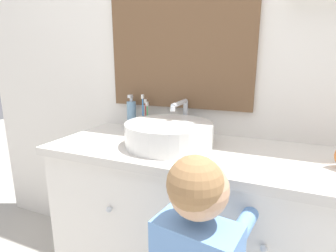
# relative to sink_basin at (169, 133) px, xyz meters

# --- Properties ---
(wall_back) EXTENTS (3.20, 0.18, 2.50)m
(wall_back) POSITION_rel_sink_basin_xyz_m (0.16, 0.28, 0.44)
(wall_back) COLOR silver
(wall_back) RESTS_ON ground_plane
(vanity_counter) EXTENTS (1.33, 0.52, 0.79)m
(vanity_counter) POSITION_rel_sink_basin_xyz_m (0.14, -0.00, -0.45)
(vanity_counter) COLOR silver
(vanity_counter) RESTS_ON ground_plane
(sink_basin) EXTENTS (0.39, 0.44, 0.18)m
(sink_basin) POSITION_rel_sink_basin_xyz_m (0.00, 0.00, 0.00)
(sink_basin) COLOR white
(sink_basin) RESTS_ON vanity_counter
(toothbrush_holder) EXTENTS (0.06, 0.06, 0.20)m
(toothbrush_holder) POSITION_rel_sink_basin_xyz_m (-0.22, 0.19, -0.01)
(toothbrush_holder) COLOR beige
(toothbrush_holder) RESTS_ON vanity_counter
(soap_dispenser) EXTENTS (0.05, 0.05, 0.19)m
(soap_dispenser) POSITION_rel_sink_basin_xyz_m (-0.31, 0.19, 0.03)
(soap_dispenser) COLOR #6B93B2
(soap_dispenser) RESTS_ON vanity_counter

